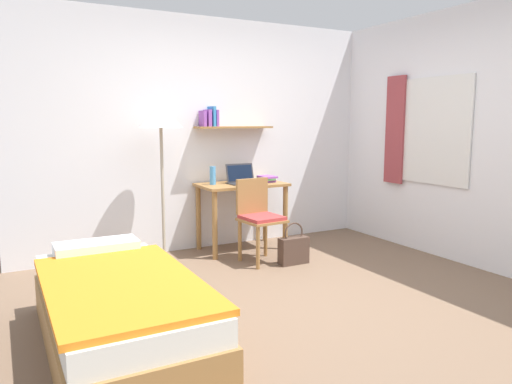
# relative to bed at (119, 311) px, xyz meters

# --- Properties ---
(ground_plane) EXTENTS (5.28, 5.28, 0.00)m
(ground_plane) POSITION_rel_bed_xyz_m (1.53, 0.07, -0.24)
(ground_plane) COLOR brown
(wall_back) EXTENTS (4.40, 0.27, 2.60)m
(wall_back) POSITION_rel_bed_xyz_m (1.53, 2.10, 1.06)
(wall_back) COLOR white
(wall_back) RESTS_ON ground_plane
(wall_right) EXTENTS (0.10, 4.40, 2.60)m
(wall_right) POSITION_rel_bed_xyz_m (3.55, 0.12, 1.06)
(wall_right) COLOR white
(wall_right) RESTS_ON ground_plane
(bed) EXTENTS (0.89, 1.85, 0.54)m
(bed) POSITION_rel_bed_xyz_m (0.00, 0.00, 0.00)
(bed) COLOR #9E703D
(bed) RESTS_ON ground_plane
(desk) EXTENTS (0.97, 0.56, 0.76)m
(desk) POSITION_rel_bed_xyz_m (1.78, 1.77, 0.37)
(desk) COLOR #9E703D
(desk) RESTS_ON ground_plane
(desk_chair) EXTENTS (0.43, 0.45, 0.86)m
(desk_chair) POSITION_rel_bed_xyz_m (1.72, 1.27, 0.24)
(desk_chair) COLOR #9E703D
(desk_chair) RESTS_ON ground_plane
(standing_lamp) EXTENTS (0.43, 0.43, 1.61)m
(standing_lamp) POSITION_rel_bed_xyz_m (0.83, 1.66, 1.19)
(standing_lamp) COLOR #B2A893
(standing_lamp) RESTS_ON ground_plane
(laptop) EXTENTS (0.34, 0.23, 0.22)m
(laptop) POSITION_rel_bed_xyz_m (1.78, 1.78, 0.58)
(laptop) COLOR #2D2D33
(laptop) RESTS_ON desk
(water_bottle) EXTENTS (0.07, 0.07, 0.20)m
(water_bottle) POSITION_rel_bed_xyz_m (1.45, 1.83, 0.62)
(water_bottle) COLOR #4C99DB
(water_bottle) RESTS_ON desk
(book_stack) EXTENTS (0.17, 0.23, 0.07)m
(book_stack) POSITION_rel_bed_xyz_m (2.09, 1.75, 0.56)
(book_stack) COLOR purple
(book_stack) RESTS_ON desk
(handbag) EXTENTS (0.31, 0.12, 0.44)m
(handbag) POSITION_rel_bed_xyz_m (1.99, 1.01, -0.09)
(handbag) COLOR #4C382D
(handbag) RESTS_ON ground_plane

